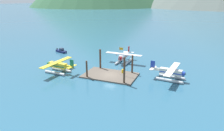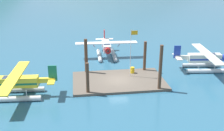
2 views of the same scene
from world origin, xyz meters
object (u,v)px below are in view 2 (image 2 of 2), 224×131
(seaplane_yellow_port_aft, at_px, (18,85))
(mooring_buoy, at_px, (34,85))
(flagpole, at_px, (132,48))
(seaplane_cream_stbd_fwd, at_px, (204,60))
(seaplane_white_bow_centre, at_px, (106,48))
(fuel_drum, at_px, (132,70))

(seaplane_yellow_port_aft, bearing_deg, mooring_buoy, 56.05)
(mooring_buoy, bearing_deg, seaplane_yellow_port_aft, -123.95)
(flagpole, xyz_separation_m, seaplane_cream_stbd_fwd, (11.47, 1.52, -2.79))
(seaplane_white_bow_centre, bearing_deg, flagpole, -76.77)
(mooring_buoy, height_order, seaplane_cream_stbd_fwd, seaplane_cream_stbd_fwd)
(fuel_drum, bearing_deg, seaplane_white_bow_centre, 107.56)
(flagpole, bearing_deg, mooring_buoy, -172.68)
(fuel_drum, bearing_deg, seaplane_yellow_port_aft, -161.65)
(mooring_buoy, bearing_deg, seaplane_cream_stbd_fwd, 7.43)
(fuel_drum, relative_size, seaplane_yellow_port_aft, 0.08)
(fuel_drum, xyz_separation_m, seaplane_yellow_port_aft, (-14.91, -4.95, 0.84))
(seaplane_cream_stbd_fwd, distance_m, seaplane_yellow_port_aft, 26.49)
(fuel_drum, xyz_separation_m, mooring_buoy, (-13.43, -2.75, -0.36))
(seaplane_cream_stbd_fwd, bearing_deg, seaplane_white_bow_centre, 149.19)
(flagpole, xyz_separation_m, fuel_drum, (0.45, 1.08, -3.63))
(flagpole, relative_size, fuel_drum, 7.50)
(seaplane_cream_stbd_fwd, bearing_deg, mooring_buoy, -172.57)
(flagpole, height_order, seaplane_yellow_port_aft, flagpole)
(fuel_drum, xyz_separation_m, seaplane_white_bow_centre, (-2.74, 8.65, 0.84))
(mooring_buoy, relative_size, seaplane_yellow_port_aft, 0.07)
(flagpole, relative_size, seaplane_white_bow_centre, 0.63)
(flagpole, xyz_separation_m, seaplane_yellow_port_aft, (-14.46, -3.87, -2.79))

